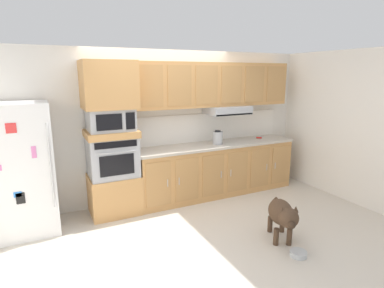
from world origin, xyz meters
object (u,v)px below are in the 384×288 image
(microwave, at_px, (110,119))
(screwdriver, at_px, (259,138))
(dog_food_bowl, at_px, (298,253))
(built_in_oven, at_px, (113,156))
(electric_kettle, at_px, (218,138))
(dog, at_px, (282,214))
(refrigerator, at_px, (23,169))

(microwave, relative_size, screwdriver, 3.82)
(microwave, height_order, dog_food_bowl, microwave)
(built_in_oven, xyz_separation_m, electric_kettle, (1.80, -0.05, 0.13))
(built_in_oven, height_order, electric_kettle, built_in_oven)
(built_in_oven, relative_size, electric_kettle, 2.92)
(built_in_oven, xyz_separation_m, dog_food_bowl, (1.67, -2.17, -0.87))
(microwave, relative_size, electric_kettle, 2.68)
(electric_kettle, bearing_deg, built_in_oven, 178.50)
(built_in_oven, distance_m, electric_kettle, 1.81)
(built_in_oven, xyz_separation_m, microwave, (0.00, -0.00, 0.56))
(electric_kettle, xyz_separation_m, dog, (-0.09, -1.77, -0.66))
(refrigerator, xyz_separation_m, electric_kettle, (2.99, 0.02, 0.15))
(refrigerator, height_order, dog, refrigerator)
(refrigerator, xyz_separation_m, built_in_oven, (1.19, 0.07, 0.02))
(electric_kettle, height_order, dog_food_bowl, electric_kettle)
(built_in_oven, distance_m, screwdriver, 2.77)
(dog, xyz_separation_m, dog_food_bowl, (-0.04, -0.35, -0.34))
(built_in_oven, relative_size, screwdriver, 4.15)
(microwave, bearing_deg, dog, -46.75)
(refrigerator, height_order, microwave, refrigerator)
(screwdriver, xyz_separation_m, dog_food_bowl, (-1.10, -2.21, -0.90))
(built_in_oven, height_order, microwave, microwave)
(dog, height_order, dog_food_bowl, dog)
(electric_kettle, xyz_separation_m, dog_food_bowl, (-0.13, -2.12, -1.00))
(refrigerator, height_order, screwdriver, refrigerator)
(built_in_oven, bearing_deg, dog, -46.75)
(refrigerator, distance_m, built_in_oven, 1.19)
(microwave, distance_m, electric_kettle, 1.85)
(screwdriver, distance_m, electric_kettle, 0.97)
(dog, bearing_deg, built_in_oven, -109.51)
(refrigerator, bearing_deg, screwdriver, 1.58)
(electric_kettle, relative_size, dog_food_bowl, 1.20)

